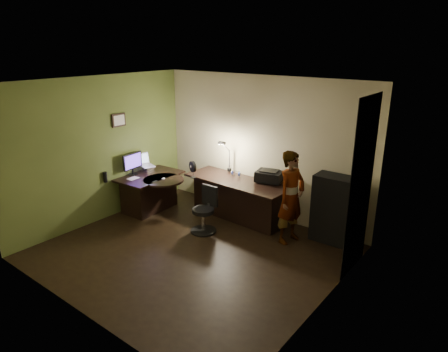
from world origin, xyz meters
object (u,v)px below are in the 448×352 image
Objects in this scene: person at (291,197)px; monitor at (132,167)px; desk_left at (151,192)px; cabinet at (336,210)px; desk_right at (236,200)px; office_chair at (203,210)px.

monitor is at bearing 112.15° from person.
monitor is 3.26m from person.
desk_left is 3.65m from cabinet.
monitor reaches higher than desk_left.
desk_right is 4.23× the size of monitor.
person is at bearing -145.37° from cabinet.
cabinet reaches higher than office_chair.
desk_left is 1.50m from office_chair.
cabinet is 3.99m from monitor.
person is (3.18, 0.71, -0.10)m from monitor.
monitor is (-3.80, -1.16, 0.31)m from cabinet.
cabinet is at bearing 10.19° from monitor.
office_chair is (1.80, 0.06, -0.48)m from monitor.
cabinet is 2.37× the size of monitor.
desk_left is 1.09× the size of cabinet.
desk_right is 1.31× the size of person.
cabinet is (3.50, 0.99, 0.22)m from desk_left.
office_chair is at bearing -96.36° from desk_right.
person reaches higher than office_chair.
cabinet is at bearing 12.81° from desk_left.
office_chair is (-0.13, -0.82, 0.02)m from desk_right.
monitor is 0.59× the size of office_chair.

